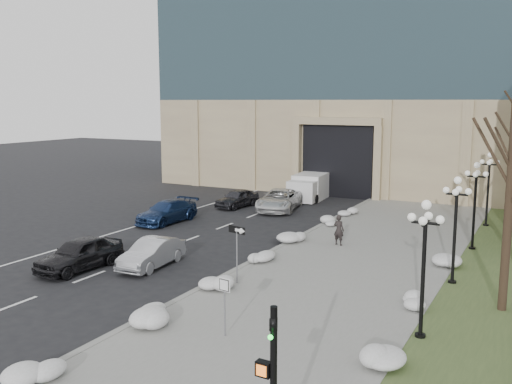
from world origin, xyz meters
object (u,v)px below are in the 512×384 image
car_b (152,253)px  lamppost_b (456,216)px  keep_sign (224,295)px  one_way_sign (239,237)px  lamppost_c (475,194)px  car_e (237,198)px  pedestrian (339,230)px  box_truck (312,186)px  lamppost_d (489,179)px  lamppost_a (424,251)px  car_a (80,254)px  car_c (167,212)px  car_d (279,200)px

car_b → lamppost_b: size_ratio=0.86×
keep_sign → one_way_sign: bearing=121.8°
car_b → lamppost_c: size_ratio=0.86×
car_e → pedestrian: size_ratio=2.38×
car_b → box_truck: size_ratio=0.62×
car_b → one_way_sign: size_ratio=1.56×
lamppost_d → lamppost_a: bearing=-90.0°
car_a → lamppost_b: 17.20m
pedestrian → lamppost_a: (6.58, -10.38, 2.11)m
one_way_sign → car_b: bearing=-172.0°
car_a → car_c: size_ratio=0.92×
car_a → car_b: size_ratio=1.10×
car_e → keep_sign: (11.56, -21.17, 0.88)m
lamppost_b → lamppost_d: bearing=90.0°
keep_sign → lamppost_c: lamppost_c is taller
one_way_sign → lamppost_b: lamppost_b is taller
pedestrian → lamppost_c: (6.58, 2.62, 2.11)m
box_truck → one_way_sign: (5.82, -22.46, 1.18)m
car_e → pedestrian: (10.79, -7.76, 0.28)m
box_truck → car_e: bearing=-123.3°
one_way_sign → lamppost_b: 9.29m
box_truck → lamppost_a: 28.25m
car_c → lamppost_c: bearing=8.4°
pedestrian → box_truck: size_ratio=0.26×
lamppost_b → lamppost_d: (0.00, 13.00, 0.00)m
car_b → lamppost_b: lamppost_b is taller
car_a → lamppost_d: bearing=53.1°
car_b → lamppost_d: lamppost_d is taller
lamppost_d → pedestrian: bearing=-125.8°
car_e → box_truck: bearing=68.9°
car_d → keep_sign: 23.06m
car_b → lamppost_c: lamppost_c is taller
car_c → one_way_sign: one_way_sign is taller
car_b → car_d: bearing=89.1°
lamppost_b → lamppost_c: (0.00, 6.50, 0.00)m
car_c → lamppost_d: size_ratio=1.03×
lamppost_d → car_c: bearing=-156.1°
box_truck → lamppost_a: (13.92, -24.50, 2.08)m
car_c → pedestrian: 12.20m
car_d → one_way_sign: size_ratio=2.09×
box_truck → lamppost_c: size_ratio=1.39×
car_a → lamppost_a: lamppost_a is taller
pedestrian → keep_sign: 13.44m
car_d → keep_sign: bearing=-80.6°
car_d → pedestrian: size_ratio=3.25×
car_a → lamppost_b: lamppost_b is taller
car_d → lamppost_c: lamppost_c is taller
car_d → lamppost_a: (14.05, -18.50, 2.31)m
car_d → lamppost_d: 14.27m
car_e → pedestrian: 13.30m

